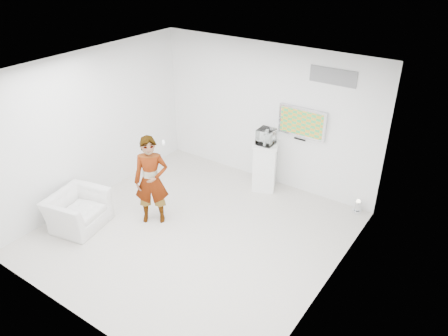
% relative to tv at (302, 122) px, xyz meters
% --- Properties ---
extents(room, '(5.01, 5.01, 3.00)m').
position_rel_tv_xyz_m(room, '(-0.85, -2.45, -0.05)').
color(room, beige).
rests_on(room, ground).
extents(tv, '(1.00, 0.08, 0.60)m').
position_rel_tv_xyz_m(tv, '(0.00, 0.00, 0.00)').
color(tv, '#BCBBC0').
rests_on(tv, room).
extents(logo_decal, '(0.90, 0.02, 0.30)m').
position_rel_tv_xyz_m(logo_decal, '(0.50, 0.04, 1.00)').
color(logo_decal, slate).
rests_on(logo_decal, room).
extents(person, '(0.75, 0.71, 1.73)m').
position_rel_tv_xyz_m(person, '(-1.73, -2.55, -0.69)').
color(person, silver).
rests_on(person, room).
extents(armchair, '(1.06, 1.16, 0.66)m').
position_rel_tv_xyz_m(armchair, '(-2.77, -3.48, -1.22)').
color(armchair, silver).
rests_on(armchair, room).
extents(pedestal, '(0.66, 0.66, 1.04)m').
position_rel_tv_xyz_m(pedestal, '(-0.61, -0.33, -1.03)').
color(pedestal, white).
rests_on(pedestal, room).
extents(floor_uplight, '(0.22, 0.22, 0.28)m').
position_rel_tv_xyz_m(floor_uplight, '(1.37, -0.11, -1.41)').
color(floor_uplight, white).
rests_on(floor_uplight, room).
extents(vitrine, '(0.34, 0.34, 0.33)m').
position_rel_tv_xyz_m(vitrine, '(-0.61, -0.33, -0.34)').
color(vitrine, white).
rests_on(vitrine, pedestal).
extents(console, '(0.10, 0.18, 0.23)m').
position_rel_tv_xyz_m(console, '(-0.61, -0.33, -0.39)').
color(console, white).
rests_on(console, pedestal).
extents(wii_remote, '(0.14, 0.14, 0.04)m').
position_rel_tv_xyz_m(wii_remote, '(-1.62, -2.28, 0.00)').
color(wii_remote, white).
rests_on(wii_remote, person).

